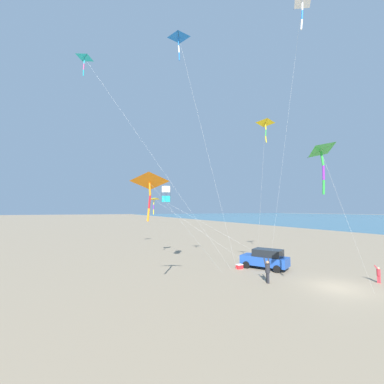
{
  "coord_description": "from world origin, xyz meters",
  "views": [
    {
      "loc": [
        17.34,
        12.11,
        5.61
      ],
      "look_at": [
        8.95,
        -5.8,
        7.02
      ],
      "focal_mm": 23.18,
      "sensor_mm": 36.0,
      "label": 1
    }
  ],
  "objects_px": {
    "kite_delta_small_distant": "(320,151)",
    "cooler_box": "(239,266)",
    "person_child_green_jacket": "(378,273)",
    "kite_delta_white_trailing": "(265,124)",
    "kite_box_green_low_center": "(166,194)",
    "kite_delta_yellow_midlevel": "(150,182)",
    "parked_car": "(265,259)",
    "person_adult_flyer": "(268,270)",
    "kite_delta_checkered_midright": "(302,1)",
    "kite_delta_magenta_far_left": "(154,199)",
    "kite_delta_teal_far_right": "(85,59)",
    "kite_delta_red_high_left": "(179,39)"
  },
  "relations": [
    {
      "from": "parked_car",
      "to": "person_child_green_jacket",
      "type": "height_order",
      "value": "parked_car"
    },
    {
      "from": "kite_delta_magenta_far_left",
      "to": "kite_delta_yellow_midlevel",
      "type": "xyz_separation_m",
      "value": [
        3.89,
        12.12,
        0.6
      ]
    },
    {
      "from": "kite_delta_small_distant",
      "to": "cooler_box",
      "type": "bearing_deg",
      "value": -101.29
    },
    {
      "from": "kite_delta_yellow_midlevel",
      "to": "kite_delta_small_distant",
      "type": "height_order",
      "value": "kite_delta_small_distant"
    },
    {
      "from": "kite_delta_red_high_left",
      "to": "kite_delta_yellow_midlevel",
      "type": "bearing_deg",
      "value": -4.82
    },
    {
      "from": "person_adult_flyer",
      "to": "kite_delta_checkered_midright",
      "type": "height_order",
      "value": "kite_delta_checkered_midright"
    },
    {
      "from": "person_adult_flyer",
      "to": "kite_delta_yellow_midlevel",
      "type": "bearing_deg",
      "value": -3.92
    },
    {
      "from": "kite_delta_small_distant",
      "to": "person_adult_flyer",
      "type": "bearing_deg",
      "value": -102.72
    },
    {
      "from": "kite_delta_checkered_midright",
      "to": "person_adult_flyer",
      "type": "bearing_deg",
      "value": -58.76
    },
    {
      "from": "kite_delta_teal_far_right",
      "to": "person_child_green_jacket",
      "type": "bearing_deg",
      "value": 146.61
    },
    {
      "from": "kite_delta_white_trailing",
      "to": "parked_car",
      "type": "bearing_deg",
      "value": -129.57
    },
    {
      "from": "cooler_box",
      "to": "person_child_green_jacket",
      "type": "height_order",
      "value": "person_child_green_jacket"
    },
    {
      "from": "parked_car",
      "to": "kite_delta_red_high_left",
      "type": "height_order",
      "value": "kite_delta_red_high_left"
    },
    {
      "from": "kite_delta_small_distant",
      "to": "kite_delta_teal_far_right",
      "type": "bearing_deg",
      "value": -53.75
    },
    {
      "from": "kite_delta_white_trailing",
      "to": "kite_delta_small_distant",
      "type": "height_order",
      "value": "kite_delta_white_trailing"
    },
    {
      "from": "parked_car",
      "to": "kite_delta_yellow_midlevel",
      "type": "xyz_separation_m",
      "value": [
        12.21,
        3.05,
        6.45
      ]
    },
    {
      "from": "kite_delta_magenta_far_left",
      "to": "kite_delta_small_distant",
      "type": "distance_m",
      "value": 19.16
    },
    {
      "from": "kite_delta_checkered_midright",
      "to": "kite_delta_magenta_far_left",
      "type": "height_order",
      "value": "kite_delta_checkered_midright"
    },
    {
      "from": "person_adult_flyer",
      "to": "kite_delta_yellow_midlevel",
      "type": "xyz_separation_m",
      "value": [
        9.15,
        -0.63,
        6.4
      ]
    },
    {
      "from": "person_child_green_jacket",
      "to": "kite_delta_white_trailing",
      "type": "height_order",
      "value": "kite_delta_white_trailing"
    },
    {
      "from": "kite_delta_checkered_midright",
      "to": "kite_delta_teal_far_right",
      "type": "distance_m",
      "value": 19.46
    },
    {
      "from": "person_adult_flyer",
      "to": "kite_delta_red_high_left",
      "type": "xyz_separation_m",
      "value": [
        7.19,
        -0.46,
        16.7
      ]
    },
    {
      "from": "kite_delta_magenta_far_left",
      "to": "kite_box_green_low_center",
      "type": "bearing_deg",
      "value": 87.54
    },
    {
      "from": "person_child_green_jacket",
      "to": "kite_delta_yellow_midlevel",
      "type": "height_order",
      "value": "kite_delta_yellow_midlevel"
    },
    {
      "from": "kite_delta_white_trailing",
      "to": "kite_box_green_low_center",
      "type": "bearing_deg",
      "value": -60.76
    },
    {
      "from": "kite_box_green_low_center",
      "to": "person_child_green_jacket",
      "type": "bearing_deg",
      "value": 138.69
    },
    {
      "from": "cooler_box",
      "to": "kite_delta_checkered_midright",
      "type": "height_order",
      "value": "kite_delta_checkered_midright"
    },
    {
      "from": "kite_delta_small_distant",
      "to": "kite_box_green_low_center",
      "type": "bearing_deg",
      "value": -73.45
    },
    {
      "from": "person_adult_flyer",
      "to": "kite_delta_teal_far_right",
      "type": "xyz_separation_m",
      "value": [
        13.1,
        -10.16,
        19.21
      ]
    },
    {
      "from": "person_child_green_jacket",
      "to": "kite_delta_checkered_midright",
      "type": "height_order",
      "value": "kite_delta_checkered_midright"
    },
    {
      "from": "parked_car",
      "to": "kite_delta_teal_far_right",
      "type": "height_order",
      "value": "kite_delta_teal_far_right"
    },
    {
      "from": "kite_delta_teal_far_right",
      "to": "kite_delta_white_trailing",
      "type": "bearing_deg",
      "value": 139.05
    },
    {
      "from": "person_child_green_jacket",
      "to": "kite_box_green_low_center",
      "type": "relative_size",
      "value": 0.12
    },
    {
      "from": "parked_car",
      "to": "kite_delta_yellow_midlevel",
      "type": "height_order",
      "value": "kite_delta_yellow_midlevel"
    },
    {
      "from": "kite_delta_magenta_far_left",
      "to": "kite_box_green_low_center",
      "type": "height_order",
      "value": "kite_box_green_low_center"
    },
    {
      "from": "cooler_box",
      "to": "kite_delta_red_high_left",
      "type": "relative_size",
      "value": 0.03
    },
    {
      "from": "kite_delta_magenta_far_left",
      "to": "kite_box_green_low_center",
      "type": "relative_size",
      "value": 0.81
    },
    {
      "from": "parked_car",
      "to": "kite_box_green_low_center",
      "type": "height_order",
      "value": "kite_box_green_low_center"
    },
    {
      "from": "parked_car",
      "to": "kite_delta_checkered_midright",
      "type": "height_order",
      "value": "kite_delta_checkered_midright"
    },
    {
      "from": "parked_car",
      "to": "cooler_box",
      "type": "xyz_separation_m",
      "value": [
        2.27,
        -1.05,
        -0.74
      ]
    },
    {
      "from": "kite_delta_yellow_midlevel",
      "to": "person_adult_flyer",
      "type": "bearing_deg",
      "value": 176.08
    },
    {
      "from": "person_adult_flyer",
      "to": "kite_delta_magenta_far_left",
      "type": "relative_size",
      "value": 0.21
    },
    {
      "from": "kite_delta_magenta_far_left",
      "to": "kite_delta_teal_far_right",
      "type": "height_order",
      "value": "kite_delta_teal_far_right"
    },
    {
      "from": "kite_delta_teal_far_right",
      "to": "kite_box_green_low_center",
      "type": "bearing_deg",
      "value": 164.44
    },
    {
      "from": "cooler_box",
      "to": "kite_delta_magenta_far_left",
      "type": "bearing_deg",
      "value": -52.96
    },
    {
      "from": "kite_box_green_low_center",
      "to": "kite_delta_white_trailing",
      "type": "relative_size",
      "value": 0.89
    },
    {
      "from": "kite_delta_magenta_far_left",
      "to": "kite_delta_yellow_midlevel",
      "type": "distance_m",
      "value": 12.74
    },
    {
      "from": "parked_car",
      "to": "kite_delta_white_trailing",
      "type": "distance_m",
      "value": 12.56
    },
    {
      "from": "person_adult_flyer",
      "to": "person_child_green_jacket",
      "type": "distance_m",
      "value": 8.54
    },
    {
      "from": "person_child_green_jacket",
      "to": "kite_delta_yellow_midlevel",
      "type": "bearing_deg",
      "value": -13.97
    }
  ]
}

